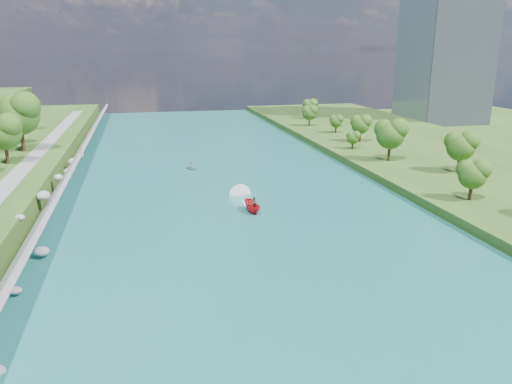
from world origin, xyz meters
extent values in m
plane|color=#2D5119|center=(0.00, 0.00, 0.00)|extent=(260.00, 260.00, 0.00)
cube|color=#1A6558|center=(0.00, 20.00, 0.05)|extent=(55.00, 240.00, 0.10)
cube|color=#2D5119|center=(49.50, 20.00, 0.75)|extent=(44.00, 240.00, 1.50)
cube|color=slate|center=(-25.85, 20.00, 1.80)|extent=(3.54, 236.00, 4.05)
ellipsoid|color=gray|center=(-25.33, -4.37, 0.65)|extent=(1.14, 1.02, 0.73)
ellipsoid|color=gray|center=(-24.54, 4.88, 0.83)|extent=(1.79, 1.81, 1.07)
ellipsoid|color=gray|center=(-27.60, 10.15, 3.36)|extent=(1.24, 1.16, 0.74)
ellipsoid|color=gray|center=(-26.69, 20.55, 3.05)|extent=(1.88, 2.25, 1.36)
ellipsoid|color=gray|center=(-26.27, 31.61, 2.93)|extent=(1.40, 1.70, 1.04)
ellipsoid|color=gray|center=(-25.99, 40.97, 1.69)|extent=(1.73, 1.52, 1.11)
ellipsoid|color=gray|center=(-25.83, 47.00, 2.16)|extent=(1.90, 2.28, 1.35)
ellipsoid|color=gray|center=(-25.73, 57.93, 1.17)|extent=(1.55, 1.43, 1.21)
cube|color=gray|center=(82.50, 95.00, 30.00)|extent=(22.00, 22.00, 60.00)
ellipsoid|color=#264A13|center=(-35.93, 41.67, 8.69)|extent=(6.23, 6.23, 10.38)
ellipsoid|color=#264A13|center=(-35.60, 53.01, 10.24)|extent=(8.08, 8.08, 13.47)
ellipsoid|color=#264A13|center=(-40.62, 61.58, 9.28)|extent=(6.94, 6.94, 11.56)
ellipsoid|color=#264A13|center=(-41.68, 81.26, 8.77)|extent=(6.32, 6.32, 10.53)
ellipsoid|color=#264A13|center=(33.84, 9.80, 5.09)|extent=(4.30, 4.30, 7.17)
ellipsoid|color=#264A13|center=(42.51, 25.40, 5.95)|extent=(5.34, 5.34, 8.90)
ellipsoid|color=#264A13|center=(34.91, 37.16, 6.44)|extent=(5.93, 5.93, 9.88)
ellipsoid|color=#264A13|center=(32.73, 49.89, 3.87)|extent=(2.84, 2.84, 4.74)
ellipsoid|color=#264A13|center=(38.16, 58.12, 5.31)|extent=(4.57, 4.57, 7.62)
ellipsoid|color=#264A13|center=(37.44, 71.70, 4.33)|extent=(3.39, 3.39, 5.66)
ellipsoid|color=#264A13|center=(34.48, 84.86, 5.00)|extent=(4.21, 4.21, 7.01)
ellipsoid|color=#264A13|center=(39.88, 100.26, 5.17)|extent=(4.40, 4.40, 7.34)
imported|color=red|center=(2.27, 15.70, 0.95)|extent=(2.16, 4.59, 1.71)
imported|color=#66605B|center=(1.87, 15.30, 1.32)|extent=(0.70, 0.52, 1.73)
imported|color=#66605B|center=(2.77, 16.20, 1.27)|extent=(1.01, 1.00, 1.64)
cube|color=white|center=(2.27, 18.70, 0.13)|extent=(0.90, 5.00, 0.06)
imported|color=gray|center=(-3.55, 44.30, 0.37)|extent=(3.07, 3.25, 0.55)
imported|color=#66605B|center=(-3.55, 44.30, 0.98)|extent=(0.71, 0.57, 1.26)
camera|label=1|loc=(-12.55, -51.61, 22.88)|focal=35.00mm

